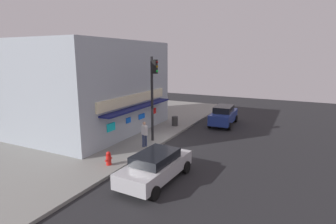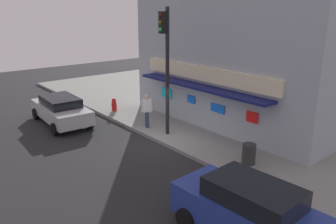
{
  "view_description": "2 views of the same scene",
  "coord_description": "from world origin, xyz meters",
  "views": [
    {
      "loc": [
        -16.77,
        -8.52,
        6.18
      ],
      "look_at": [
        1.66,
        0.61,
        1.92
      ],
      "focal_mm": 29.13,
      "sensor_mm": 36.0,
      "label": 1
    },
    {
      "loc": [
        11.57,
        -8.89,
        6.0
      ],
      "look_at": [
        0.54,
        0.17,
        1.63
      ],
      "focal_mm": 35.89,
      "sensor_mm": 36.0,
      "label": 2
    }
  ],
  "objects": [
    {
      "name": "parked_car_silver",
      "position": [
        -5.63,
        -2.31,
        0.79
      ],
      "size": [
        4.67,
        2.27,
        1.5
      ],
      "color": "#B7B7BC",
      "rests_on": "ground_plane"
    },
    {
      "name": "pedestrian",
      "position": [
        -1.77,
        0.67,
        1.12
      ],
      "size": [
        0.4,
        0.56,
        1.73
      ],
      "color": "navy",
      "rests_on": "sidewalk"
    },
    {
      "name": "traffic_light",
      "position": [
        -0.35,
        0.76,
        3.95
      ],
      "size": [
        0.32,
        0.58,
        5.95
      ],
      "color": "black",
      "rests_on": "sidewalk"
    },
    {
      "name": "corner_building",
      "position": [
        0.25,
        7.14,
        3.73
      ],
      "size": [
        11.36,
        9.66,
        7.13
      ],
      "color": "#9EA8B2",
      "rests_on": "sidewalk"
    },
    {
      "name": "ground_plane",
      "position": [
        0.0,
        0.0,
        0.0
      ],
      "size": [
        49.07,
        49.07,
        0.0
      ],
      "primitive_type": "plane",
      "color": "#232326"
    },
    {
      "name": "trash_can",
      "position": [
        4.24,
        1.23,
        0.58
      ],
      "size": [
        0.53,
        0.53,
        0.82
      ],
      "primitive_type": "cylinder",
      "color": "#2D2D2D",
      "rests_on": "sidewalk"
    },
    {
      "name": "sidewalk",
      "position": [
        0.0,
        5.84,
        0.09
      ],
      "size": [
        32.71,
        11.69,
        0.17
      ],
      "primitive_type": "cube",
      "color": "gray",
      "rests_on": "ground_plane"
    },
    {
      "name": "parked_car_blue",
      "position": [
        7.06,
        -2.34,
        0.89
      ],
      "size": [
        4.5,
        2.16,
        1.74
      ],
      "color": "navy",
      "rests_on": "ground_plane"
    },
    {
      "name": "fire_hydrant",
      "position": [
        -5.36,
        0.84,
        0.55
      ],
      "size": [
        0.53,
        0.29,
        0.79
      ],
      "color": "red",
      "rests_on": "sidewalk"
    }
  ]
}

